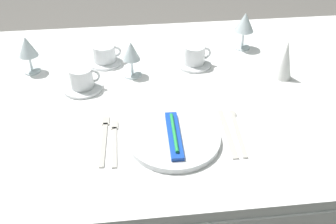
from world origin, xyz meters
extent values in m
plane|color=slate|center=(0.00, 0.00, 0.00)|extent=(6.00, 6.00, 0.00)
cube|color=white|center=(0.00, 0.00, 0.72)|extent=(1.80, 1.10, 0.04)
cube|color=white|center=(0.00, 0.55, 0.61)|extent=(1.80, 0.01, 0.18)
cylinder|color=brown|center=(0.80, 0.45, 0.35)|extent=(0.07, 0.07, 0.70)
cylinder|color=white|center=(0.00, -0.28, 0.75)|extent=(0.27, 0.27, 0.02)
cube|color=blue|center=(0.00, -0.28, 0.76)|extent=(0.04, 0.21, 0.01)
cylinder|color=green|center=(0.00, -0.28, 0.78)|extent=(0.01, 0.17, 0.01)
cube|color=beige|center=(-0.17, -0.28, 0.74)|extent=(0.02, 0.18, 0.00)
cube|color=beige|center=(-0.17, -0.18, 0.74)|extent=(0.02, 0.04, 0.00)
cube|color=beige|center=(-0.21, -0.27, 0.74)|extent=(0.02, 0.20, 0.00)
cube|color=beige|center=(-0.20, -0.16, 0.74)|extent=(0.02, 0.04, 0.00)
cube|color=beige|center=(0.16, -0.28, 0.74)|extent=(0.02, 0.19, 0.00)
cube|color=beige|center=(0.17, -0.17, 0.74)|extent=(0.02, 0.06, 0.00)
cube|color=beige|center=(0.20, -0.28, 0.74)|extent=(0.03, 0.19, 0.00)
ellipsoid|color=beige|center=(0.20, -0.17, 0.74)|extent=(0.03, 0.04, 0.01)
cylinder|color=white|center=(-0.21, 0.22, 0.74)|extent=(0.13, 0.13, 0.01)
cylinder|color=white|center=(-0.21, 0.22, 0.78)|extent=(0.09, 0.09, 0.06)
torus|color=white|center=(-0.16, 0.22, 0.79)|extent=(0.04, 0.01, 0.04)
cylinder|color=white|center=(-0.28, 0.04, 0.74)|extent=(0.14, 0.14, 0.01)
cylinder|color=white|center=(-0.28, 0.04, 0.79)|extent=(0.08, 0.08, 0.07)
torus|color=white|center=(-0.24, 0.04, 0.79)|extent=(0.05, 0.01, 0.05)
cylinder|color=white|center=(0.13, 0.16, 0.74)|extent=(0.13, 0.13, 0.01)
cylinder|color=white|center=(0.13, 0.16, 0.79)|extent=(0.08, 0.08, 0.07)
torus|color=white|center=(0.17, 0.16, 0.79)|extent=(0.05, 0.01, 0.05)
cylinder|color=silver|center=(-0.48, 0.18, 0.74)|extent=(0.06, 0.06, 0.01)
cylinder|color=silver|center=(-0.48, 0.18, 0.78)|extent=(0.01, 0.01, 0.06)
cone|color=silver|center=(-0.48, 0.18, 0.85)|extent=(0.07, 0.07, 0.07)
cylinder|color=silver|center=(-0.10, 0.11, 0.74)|extent=(0.07, 0.07, 0.01)
cylinder|color=silver|center=(-0.10, 0.11, 0.78)|extent=(0.01, 0.01, 0.06)
cone|color=silver|center=(-0.10, 0.11, 0.84)|extent=(0.06, 0.06, 0.07)
cylinder|color=silver|center=(0.35, 0.28, 0.74)|extent=(0.06, 0.06, 0.01)
cylinder|color=silver|center=(0.35, 0.28, 0.78)|extent=(0.01, 0.01, 0.07)
cone|color=silver|center=(0.35, 0.28, 0.85)|extent=(0.08, 0.08, 0.08)
cone|color=white|center=(0.44, 0.03, 0.81)|extent=(0.06, 0.06, 0.15)
camera|label=1|loc=(-0.12, -1.17, 1.51)|focal=42.99mm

